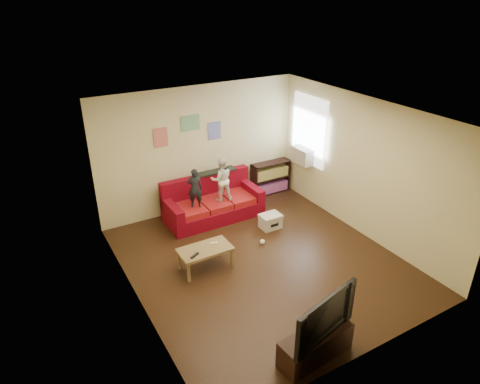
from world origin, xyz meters
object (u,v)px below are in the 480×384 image
child_a (195,188)px  coffee_table (205,251)px  file_box (270,221)px  bookshelf (270,179)px  television (319,314)px  tv_stand (316,345)px  sofa (212,203)px  child_b (221,179)px

child_a → coffee_table: child_a is taller
file_box → bookshelf: bearing=56.5°
television → file_box: bearing=52.8°
coffee_table → file_box: bearing=18.7°
tv_stand → file_box: bearing=61.1°
coffee_table → sofa: bearing=59.8°
tv_stand → television: television is taller
sofa → television: size_ratio=1.76×
sofa → file_box: 1.32m
bookshelf → television: size_ratio=0.83×
sofa → file_box: (0.81, -1.03, -0.15)m
sofa → tv_stand: sofa is taller
bookshelf → file_box: (-0.92, -1.38, -0.19)m
sofa → file_box: bearing=-51.9°
child_a → file_box: size_ratio=1.95×
coffee_table → tv_stand: coffee_table is taller
sofa → child_a: size_ratio=2.45×
child_a → coffee_table: size_ratio=0.91×
sofa → bookshelf: sofa is taller
tv_stand → child_a: bearing=83.3°
sofa → coffee_table: 1.88m
coffee_table → tv_stand: 2.55m
tv_stand → television: size_ratio=0.93×
sofa → bookshelf: (1.72, 0.35, 0.04)m
child_b → coffee_table: child_b is taller
file_box → television: (-1.36, -3.11, 0.58)m
child_a → tv_stand: bearing=113.5°
child_b → tv_stand: child_b is taller
sofa → tv_stand: 4.18m
coffee_table → television: television is taller
coffee_table → bookshelf: bookshelf is taller
child_b → tv_stand: (-0.70, -3.97, -0.69)m
child_b → child_a: bearing=14.3°
bookshelf → file_box: size_ratio=2.26×
television → child_a: bearing=75.0°
sofa → file_box: sofa is taller
sofa → file_box: size_ratio=4.78×
child_b → tv_stand: size_ratio=0.88×
child_a → child_b: (0.60, -0.00, 0.06)m
child_a → child_b: 0.60m
sofa → child_a: (-0.45, -0.17, 0.54)m
bookshelf → television: 5.05m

